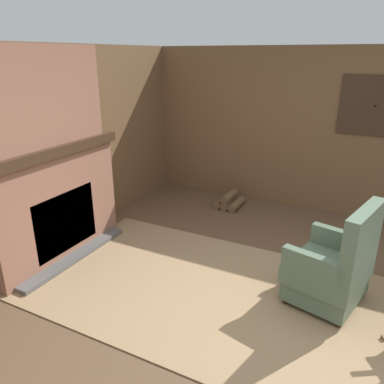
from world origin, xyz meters
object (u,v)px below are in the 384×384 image
at_px(oil_lamp_vase, 20,139).
at_px(storage_case, 71,132).
at_px(firewood_stack, 229,201).
at_px(armchair, 333,269).
at_px(decorative_plate_on_mantel, 35,134).

height_order(oil_lamp_vase, storage_case, oil_lamp_vase).
distance_m(firewood_stack, oil_lamp_vase, 3.17).
xyz_separation_m(firewood_stack, oil_lamp_vase, (-1.30, -2.55, 1.35)).
relative_size(firewood_stack, storage_case, 1.94).
bearing_deg(armchair, firewood_stack, -32.26).
height_order(firewood_stack, storage_case, storage_case).
bearing_deg(storage_case, firewood_stack, 55.13).
xyz_separation_m(armchair, decorative_plate_on_mantel, (-3.06, -0.53, 1.08)).
relative_size(armchair, firewood_stack, 2.36).
height_order(oil_lamp_vase, decorative_plate_on_mantel, oil_lamp_vase).
distance_m(armchair, decorative_plate_on_mantel, 3.28).
distance_m(oil_lamp_vase, decorative_plate_on_mantel, 0.21).
xyz_separation_m(firewood_stack, storage_case, (-1.30, -1.86, 1.30)).
height_order(armchair, firewood_stack, armchair).
xyz_separation_m(oil_lamp_vase, storage_case, (0.00, 0.69, -0.05)).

